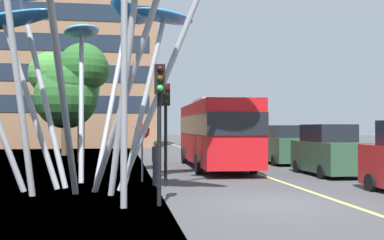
{
  "coord_description": "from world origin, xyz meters",
  "views": [
    {
      "loc": [
        -4.26,
        -12.7,
        2.16
      ],
      "look_at": [
        -1.02,
        8.78,
        2.5
      ],
      "focal_mm": 43.42,
      "sensor_mm": 36.0,
      "label": 1
    }
  ],
  "objects_px": {
    "street_lamp": "(136,1)",
    "no_entry_sign": "(142,143)",
    "car_parked_far": "(281,146)",
    "car_side_street": "(255,144)",
    "leaf_sculpture": "(83,2)",
    "traffic_light_kerb_far": "(166,112)",
    "traffic_light_kerb_near": "(160,104)",
    "car_parked_mid": "(328,151)",
    "pedestrian": "(156,163)",
    "red_bus": "(215,130)",
    "traffic_light_island_mid": "(159,112)"
  },
  "relations": [
    {
      "from": "leaf_sculpture",
      "to": "pedestrian",
      "type": "height_order",
      "value": "leaf_sculpture"
    },
    {
      "from": "car_parked_far",
      "to": "car_side_street",
      "type": "xyz_separation_m",
      "value": [
        0.15,
        5.89,
        -0.12
      ]
    },
    {
      "from": "traffic_light_island_mid",
      "to": "car_parked_mid",
      "type": "height_order",
      "value": "traffic_light_island_mid"
    },
    {
      "from": "car_side_street",
      "to": "car_parked_far",
      "type": "bearing_deg",
      "value": -91.45
    },
    {
      "from": "street_lamp",
      "to": "no_entry_sign",
      "type": "relative_size",
      "value": 3.88
    },
    {
      "from": "traffic_light_kerb_near",
      "to": "traffic_light_island_mid",
      "type": "height_order",
      "value": "same"
    },
    {
      "from": "car_side_street",
      "to": "traffic_light_kerb_near",
      "type": "bearing_deg",
      "value": -113.31
    },
    {
      "from": "red_bus",
      "to": "no_entry_sign",
      "type": "distance_m",
      "value": 6.88
    },
    {
      "from": "car_parked_mid",
      "to": "pedestrian",
      "type": "distance_m",
      "value": 8.32
    },
    {
      "from": "traffic_light_island_mid",
      "to": "street_lamp",
      "type": "distance_m",
      "value": 8.06
    },
    {
      "from": "traffic_light_kerb_near",
      "to": "car_parked_far",
      "type": "height_order",
      "value": "traffic_light_kerb_near"
    },
    {
      "from": "car_parked_far",
      "to": "street_lamp",
      "type": "distance_m",
      "value": 16.96
    },
    {
      "from": "pedestrian",
      "to": "no_entry_sign",
      "type": "xyz_separation_m",
      "value": [
        -0.47,
        1.35,
        0.71
      ]
    },
    {
      "from": "pedestrian",
      "to": "no_entry_sign",
      "type": "bearing_deg",
      "value": 109.17
    },
    {
      "from": "car_parked_mid",
      "to": "leaf_sculpture",
      "type": "bearing_deg",
      "value": -162.09
    },
    {
      "from": "street_lamp",
      "to": "no_entry_sign",
      "type": "bearing_deg",
      "value": 85.8
    },
    {
      "from": "no_entry_sign",
      "to": "traffic_light_kerb_far",
      "type": "bearing_deg",
      "value": -64.58
    },
    {
      "from": "car_side_street",
      "to": "pedestrian",
      "type": "distance_m",
      "value": 17.09
    },
    {
      "from": "car_side_street",
      "to": "no_entry_sign",
      "type": "relative_size",
      "value": 1.81
    },
    {
      "from": "car_side_street",
      "to": "pedestrian",
      "type": "relative_size",
      "value": 2.51
    },
    {
      "from": "car_parked_mid",
      "to": "car_side_street",
      "type": "xyz_separation_m",
      "value": [
        0.25,
        12.43,
        -0.12
      ]
    },
    {
      "from": "red_bus",
      "to": "traffic_light_kerb_far",
      "type": "height_order",
      "value": "traffic_light_kerb_far"
    },
    {
      "from": "red_bus",
      "to": "traffic_light_kerb_near",
      "type": "relative_size",
      "value": 2.83
    },
    {
      "from": "car_side_street",
      "to": "street_lamp",
      "type": "xyz_separation_m",
      "value": [
        -9.06,
        -19.61,
        4.62
      ]
    },
    {
      "from": "leaf_sculpture",
      "to": "street_lamp",
      "type": "height_order",
      "value": "street_lamp"
    },
    {
      "from": "car_parked_mid",
      "to": "street_lamp",
      "type": "distance_m",
      "value": 12.23
    },
    {
      "from": "red_bus",
      "to": "car_parked_mid",
      "type": "bearing_deg",
      "value": -44.89
    },
    {
      "from": "car_parked_mid",
      "to": "pedestrian",
      "type": "relative_size",
      "value": 2.68
    },
    {
      "from": "car_parked_far",
      "to": "street_lamp",
      "type": "bearing_deg",
      "value": -123.01
    },
    {
      "from": "traffic_light_kerb_far",
      "to": "no_entry_sign",
      "type": "xyz_separation_m",
      "value": [
        -0.79,
        1.66,
        -1.17
      ]
    },
    {
      "from": "traffic_light_kerb_near",
      "to": "car_parked_mid",
      "type": "distance_m",
      "value": 10.93
    },
    {
      "from": "traffic_light_kerb_near",
      "to": "leaf_sculpture",
      "type": "bearing_deg",
      "value": 122.65
    },
    {
      "from": "leaf_sculpture",
      "to": "traffic_light_kerb_far",
      "type": "xyz_separation_m",
      "value": [
        2.92,
        0.5,
        -3.78
      ]
    },
    {
      "from": "car_parked_mid",
      "to": "pedestrian",
      "type": "height_order",
      "value": "car_parked_mid"
    },
    {
      "from": "traffic_light_kerb_near",
      "to": "car_side_street",
      "type": "bearing_deg",
      "value": 66.69
    },
    {
      "from": "car_parked_far",
      "to": "red_bus",
      "type": "bearing_deg",
      "value": -152.94
    },
    {
      "from": "car_parked_mid",
      "to": "pedestrian",
      "type": "bearing_deg",
      "value": -161.86
    },
    {
      "from": "traffic_light_kerb_near",
      "to": "traffic_light_island_mid",
      "type": "xyz_separation_m",
      "value": [
        0.58,
        7.35,
        -0.0
      ]
    },
    {
      "from": "red_bus",
      "to": "traffic_light_island_mid",
      "type": "xyz_separation_m",
      "value": [
        -3.27,
        -4.01,
        0.81
      ]
    },
    {
      "from": "traffic_light_kerb_near",
      "to": "no_entry_sign",
      "type": "bearing_deg",
      "value": 92.19
    },
    {
      "from": "pedestrian",
      "to": "traffic_light_kerb_near",
      "type": "bearing_deg",
      "value": -93.16
    },
    {
      "from": "car_parked_far",
      "to": "car_side_street",
      "type": "relative_size",
      "value": 1.07
    },
    {
      "from": "leaf_sculpture",
      "to": "traffic_light_kerb_near",
      "type": "height_order",
      "value": "leaf_sculpture"
    },
    {
      "from": "car_parked_far",
      "to": "street_lamp",
      "type": "xyz_separation_m",
      "value": [
        -8.91,
        -13.72,
        4.5
      ]
    },
    {
      "from": "traffic_light_island_mid",
      "to": "street_lamp",
      "type": "height_order",
      "value": "street_lamp"
    },
    {
      "from": "traffic_light_kerb_near",
      "to": "traffic_light_kerb_far",
      "type": "bearing_deg",
      "value": 82.31
    },
    {
      "from": "car_side_street",
      "to": "no_entry_sign",
      "type": "distance_m",
      "value": 16.17
    },
    {
      "from": "traffic_light_island_mid",
      "to": "pedestrian",
      "type": "xyz_separation_m",
      "value": [
        -0.33,
        -2.87,
        -1.96
      ]
    },
    {
      "from": "car_side_street",
      "to": "red_bus",
      "type": "bearing_deg",
      "value": -119.21
    },
    {
      "from": "car_parked_mid",
      "to": "street_lamp",
      "type": "relative_size",
      "value": 0.5
    }
  ]
}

